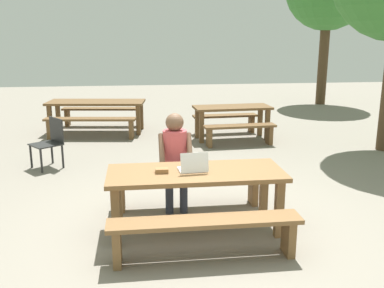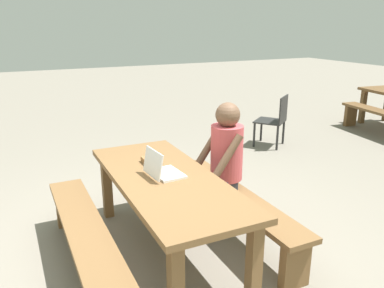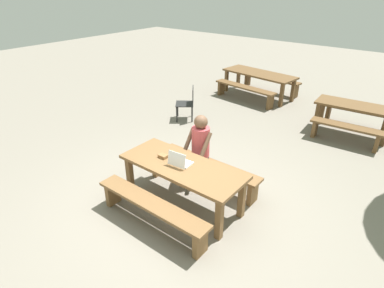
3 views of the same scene
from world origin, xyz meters
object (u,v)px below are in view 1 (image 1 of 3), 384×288
at_px(plastic_chair, 50,141).
at_px(picnic_table_mid, 232,112).
at_px(picnic_table_front, 196,180).
at_px(small_pouch, 162,171).
at_px(person_seated, 175,154).
at_px(laptop, 193,167).
at_px(picnic_table_rear, 96,105).

height_order(plastic_chair, picnic_table_mid, plastic_chair).
bearing_deg(picnic_table_front, small_pouch, -177.76).
bearing_deg(picnic_table_mid, person_seated, -116.03).
relative_size(person_seated, picnic_table_mid, 0.75).
xyz_separation_m(laptop, picnic_table_rear, (-1.54, 5.49, -0.15)).
bearing_deg(picnic_table_front, picnic_table_mid, 72.53).
relative_size(picnic_table_front, picnic_table_rear, 0.87).
relative_size(picnic_table_front, picnic_table_mid, 1.18).
relative_size(laptop, small_pouch, 2.33).
height_order(small_pouch, picnic_table_rear, small_pouch).
distance_m(person_seated, picnic_table_mid, 4.03).
bearing_deg(laptop, picnic_table_mid, -112.39).
height_order(plastic_chair, picnic_table_rear, plastic_chair).
relative_size(small_pouch, picnic_table_rear, 0.06).
distance_m(plastic_chair, picnic_table_rear, 2.78).
xyz_separation_m(laptop, small_pouch, (-0.35, 0.01, -0.03)).
xyz_separation_m(small_pouch, person_seated, (0.21, 0.67, -0.00)).
distance_m(picnic_table_mid, picnic_table_rear, 3.14).
xyz_separation_m(picnic_table_front, picnic_table_rear, (-1.57, 5.47, 0.01)).
distance_m(laptop, picnic_table_rear, 5.70).
bearing_deg(laptop, small_pouch, -5.51).
bearing_deg(laptop, picnic_table_rear, -78.93).
bearing_deg(picnic_table_rear, small_pouch, -70.57).
xyz_separation_m(person_seated, plastic_chair, (-1.94, 2.09, -0.29)).
relative_size(small_pouch, person_seated, 0.11).
height_order(small_pouch, plastic_chair, plastic_chair).
relative_size(laptop, picnic_table_mid, 0.20).
xyz_separation_m(small_pouch, plastic_chair, (-1.73, 2.76, -0.29)).
height_order(picnic_table_front, picnic_table_rear, picnic_table_rear).
height_order(person_seated, plastic_chair, person_seated).
distance_m(person_seated, picnic_table_rear, 5.01).
distance_m(picnic_table_front, picnic_table_mid, 4.59).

